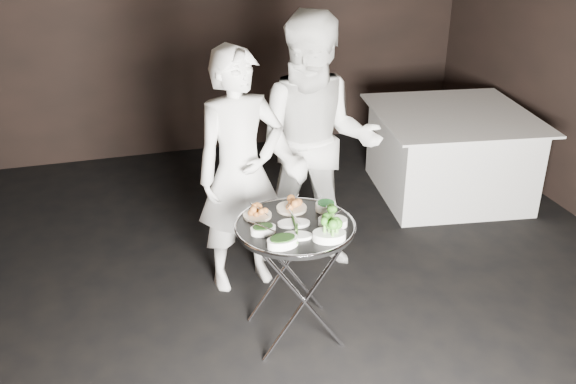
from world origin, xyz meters
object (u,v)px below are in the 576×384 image
object	(u,v)px
serving_tray	(295,226)
waiter_right	(317,146)
dining_table	(449,154)
waiter_left	(240,172)
tray_stand	(295,276)

from	to	relation	value
serving_tray	waiter_right	xyz separation A→B (m)	(0.40, 0.81, 0.16)
dining_table	waiter_left	bearing A→B (deg)	-156.93
tray_stand	dining_table	distance (m)	2.55
tray_stand	waiter_left	bearing A→B (deg)	104.28
serving_tray	dining_table	world-z (taller)	serving_tray
dining_table	serving_tray	bearing A→B (deg)	-140.63
serving_tray	waiter_left	bearing A→B (deg)	104.28
tray_stand	waiter_right	world-z (taller)	waiter_right
tray_stand	waiter_right	distance (m)	1.04
serving_tray	dining_table	size ratio (longest dim) A/B	0.53
waiter_right	dining_table	world-z (taller)	waiter_right
tray_stand	dining_table	size ratio (longest dim) A/B	0.57
tray_stand	dining_table	world-z (taller)	dining_table
tray_stand	waiter_left	distance (m)	0.84
dining_table	waiter_right	bearing A→B (deg)	-152.64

